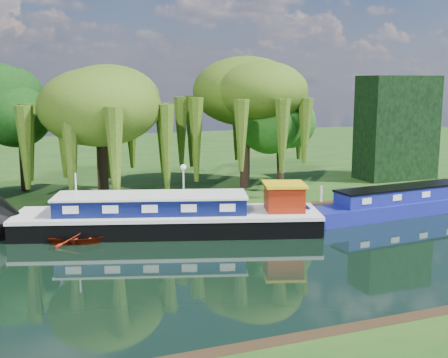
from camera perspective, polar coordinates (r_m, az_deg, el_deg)
name	(u,v)px	position (r m, az deg, el deg)	size (l,w,h in m)	color
ground	(242,263)	(25.26, 1.86, -8.57)	(120.00, 120.00, 0.00)	black
far_bank	(110,160)	(57.36, -11.47, 1.87)	(120.00, 52.00, 0.45)	#163D10
dutch_barge	(171,217)	(30.23, -5.41, -3.85)	(16.48, 8.31, 3.41)	black
narrowboat	(401,203)	(35.86, 17.58, -2.38)	(13.00, 3.15, 1.88)	navy
red_dinghy	(81,242)	(29.44, -14.31, -6.19)	(2.24, 3.13, 0.65)	maroon
white_cruiser	(447,205)	(39.72, 21.68, -2.45)	(2.14, 2.47, 1.30)	silver
willow_left	(100,108)	(36.31, -12.44, 7.02)	(6.76, 6.76, 8.10)	black
willow_right	(245,101)	(40.16, 2.18, 7.91)	(6.96, 6.96, 8.47)	black
tree_far_mid	(21,112)	(41.08, -19.96, 6.42)	(4.87, 4.87, 7.97)	black
tree_far_right	(281,117)	(41.15, 5.86, 6.30)	(4.45, 4.45, 7.29)	black
conifer_hedge	(397,128)	(46.01, 17.14, 5.01)	(6.00, 3.00, 8.00)	black
lamppost	(183,174)	(34.47, -4.15, 0.54)	(0.36, 0.36, 2.56)	silver
mooring_posts	(178,205)	(32.49, -4.72, -2.68)	(19.16, 0.16, 1.00)	silver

